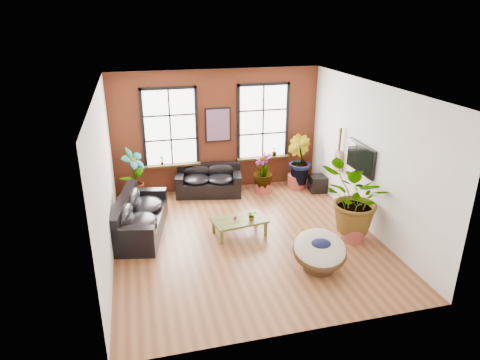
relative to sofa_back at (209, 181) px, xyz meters
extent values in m
cube|color=brown|center=(0.36, -2.87, -0.39)|extent=(6.00, 6.50, 0.02)
cube|color=white|center=(0.36, -2.87, 3.13)|extent=(6.00, 6.50, 0.02)
cube|color=#4E1F12|center=(0.36, 0.39, 1.37)|extent=(6.00, 0.02, 3.50)
cube|color=silver|center=(0.36, -6.13, 1.37)|extent=(6.00, 0.02, 3.50)
cube|color=silver|center=(-2.65, -2.87, 1.37)|extent=(0.02, 6.50, 3.50)
cube|color=silver|center=(3.37, -2.87, 1.37)|extent=(0.02, 6.50, 3.50)
cube|color=white|center=(-0.99, 0.33, 1.57)|extent=(1.40, 0.02, 2.10)
cube|color=#2F230C|center=(-0.99, 0.26, 0.49)|extent=(1.60, 0.22, 0.06)
cube|color=white|center=(1.71, 0.33, 1.57)|extent=(1.40, 0.02, 2.10)
cube|color=#2F230C|center=(1.71, 0.26, 0.49)|extent=(1.60, 0.22, 0.06)
cube|color=black|center=(-0.01, -0.05, -0.17)|extent=(2.00, 1.25, 0.42)
cube|color=black|center=(0.06, 0.28, 0.25)|extent=(1.86, 0.59, 0.43)
cube|color=black|center=(-0.81, 0.11, 0.15)|extent=(0.40, 0.93, 0.22)
cube|color=black|center=(0.79, -0.22, 0.15)|extent=(0.40, 0.93, 0.22)
ellipsoid|color=black|center=(-0.37, -0.03, 0.10)|extent=(0.91, 0.90, 0.24)
ellipsoid|color=black|center=(-0.31, 0.22, 0.25)|extent=(0.81, 0.39, 0.41)
ellipsoid|color=black|center=(0.32, -0.17, 0.10)|extent=(0.91, 0.90, 0.24)
ellipsoid|color=black|center=(0.38, 0.08, 0.25)|extent=(0.81, 0.39, 0.41)
cube|color=black|center=(-2.00, -1.99, -0.16)|extent=(1.43, 2.49, 0.46)
cube|color=black|center=(-2.36, -1.92, 0.31)|extent=(0.71, 2.34, 0.47)
cube|color=black|center=(-2.21, -3.02, 0.19)|extent=(1.01, 0.43, 0.24)
cube|color=black|center=(-1.79, -0.96, 0.19)|extent=(1.01, 0.43, 0.24)
ellipsoid|color=black|center=(-2.04, -2.46, 0.14)|extent=(1.01, 1.17, 0.26)
ellipsoid|color=black|center=(-2.32, -2.40, 0.31)|extent=(0.46, 1.06, 0.45)
ellipsoid|color=black|center=(-1.85, -1.55, 0.14)|extent=(1.01, 1.17, 0.26)
ellipsoid|color=black|center=(-2.13, -1.49, 0.31)|extent=(0.46, 1.06, 0.45)
cube|color=#4A541E|center=(0.26, -2.64, -0.01)|extent=(1.34, 0.88, 0.05)
cube|color=#2F230C|center=(0.28, -2.75, 0.02)|extent=(1.24, 0.18, 0.00)
cube|color=#2F230C|center=(0.24, -2.52, 0.02)|extent=(1.24, 0.18, 0.00)
cube|color=#4A541E|center=(-0.25, -3.00, -0.21)|extent=(0.07, 0.07, 0.35)
cube|color=#4A541E|center=(0.85, -2.84, -0.21)|extent=(0.07, 0.07, 0.35)
cube|color=#4A541E|center=(-0.33, -2.43, -0.21)|extent=(0.07, 0.07, 0.35)
cube|color=#4A541E|center=(0.76, -2.28, -0.21)|extent=(0.07, 0.07, 0.35)
cylinder|color=#BC2F33|center=(0.16, -2.61, 0.06)|extent=(0.08, 0.08, 0.08)
cylinder|color=#412B17|center=(1.49, -4.45, -0.26)|extent=(0.76, 0.76, 0.25)
torus|color=#412B17|center=(1.49, -4.45, 0.04)|extent=(1.32, 1.32, 0.50)
ellipsoid|color=beige|center=(1.49, -4.45, 0.10)|extent=(1.28, 1.33, 0.68)
ellipsoid|color=#13173D|center=(1.48, -4.51, 0.23)|extent=(0.49, 0.42, 0.19)
cube|color=black|center=(0.36, 0.32, 1.57)|extent=(0.74, 0.04, 0.98)
cube|color=#0C7F8C|center=(0.36, 0.29, 1.57)|extent=(0.66, 0.02, 0.90)
cube|color=black|center=(3.31, -2.57, 1.27)|extent=(0.06, 1.25, 0.72)
cube|color=black|center=(3.28, -2.57, 1.27)|extent=(0.01, 1.15, 0.62)
cylinder|color=#B27F4C|center=(3.26, -1.52, 0.75)|extent=(0.09, 0.38, 0.38)
cylinder|color=#B27F4C|center=(3.26, -1.52, 1.00)|extent=(0.09, 0.30, 0.30)
cylinder|color=black|center=(3.26, -1.52, 0.75)|extent=(0.09, 0.11, 0.11)
cube|color=#2F230C|center=(3.26, -1.52, 1.37)|extent=(0.04, 0.05, 0.55)
cube|color=#2F230C|center=(3.26, -1.52, 1.69)|extent=(0.06, 0.06, 0.14)
cube|color=black|center=(3.19, -0.63, -0.15)|extent=(0.61, 0.53, 0.48)
cylinder|color=#A34035|center=(-2.08, -0.19, -0.19)|extent=(0.62, 0.62, 0.38)
cylinder|color=#A34035|center=(2.65, -0.21, -0.18)|extent=(0.72, 0.72, 0.40)
cylinder|color=#A34035|center=(2.76, -3.52, -0.18)|extent=(0.55, 0.55, 0.40)
cylinder|color=#A34035|center=(1.54, -0.32, -0.21)|extent=(0.51, 0.51, 0.35)
imported|color=#2D5F19|center=(-2.07, -0.18, 0.48)|extent=(0.88, 0.90, 1.42)
imported|color=#2D5F19|center=(2.67, -0.21, 0.49)|extent=(0.83, 0.93, 1.44)
imported|color=#2D5F19|center=(2.75, -3.48, 0.61)|extent=(1.98, 1.92, 1.68)
imported|color=#2D5F19|center=(1.54, -0.33, 0.29)|extent=(0.68, 0.68, 1.07)
imported|color=#2D5F19|center=(0.52, -2.76, 0.14)|extent=(0.29, 0.27, 0.25)
imported|color=#2D5F19|center=(-1.29, 0.26, 0.65)|extent=(0.17, 0.17, 0.27)
imported|color=#2D5F19|center=(2.06, 0.26, 0.65)|extent=(0.19, 0.19, 0.27)
camera|label=1|loc=(-1.93, -11.39, 4.59)|focal=32.00mm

